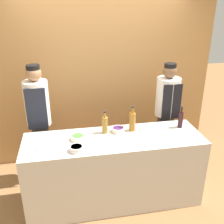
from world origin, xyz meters
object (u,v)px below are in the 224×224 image
Objects in this scene: sauce_bowl_purple at (118,129)px; bottle_vinegar at (105,124)px; cutting_board at (51,144)px; bottle_wine at (181,119)px; chef_right at (166,113)px; chef_left at (39,121)px; sauce_bowl_orange at (76,148)px; bottle_amber at (132,121)px; sauce_bowl_green at (78,137)px.

bottle_vinegar reaches higher than sauce_bowl_purple.
bottle_vinegar is (0.64, 0.18, 0.10)m from cutting_board.
chef_right is at bearing 88.34° from bottle_wine.
chef_left is (-1.78, 0.50, -0.09)m from bottle_wine.
sauce_bowl_orange is 0.94m from chef_left.
chef_left reaches higher than sauce_bowl_purple.
cutting_board is (-0.27, 0.18, -0.02)m from sauce_bowl_orange.
sauce_bowl_purple is 0.09× the size of chef_left.
bottle_amber is (0.98, 0.18, 0.12)m from cutting_board.
sauce_bowl_green is at bearing -170.39° from bottle_amber.
sauce_bowl_green is 0.51× the size of cutting_board.
sauce_bowl_green is at bearing -161.32° from bottle_vinegar.
bottle_wine is 0.99× the size of bottle_vinegar.
bottle_vinegar is 0.88× the size of bottle_amber.
chef_right is at bearing 25.70° from bottle_vinegar.
chef_right reaches higher than sauce_bowl_purple.
sauce_bowl_orange is 0.09× the size of chef_left.
chef_right reaches higher than bottle_vinegar.
bottle_vinegar is at bearing 18.68° from sauce_bowl_green.
sauce_bowl_purple is at bearing -149.63° from chef_right.
bottle_vinegar is at bearing 178.44° from bottle_wine.
chef_left is at bearing -180.00° from chef_right.
bottle_wine reaches higher than sauce_bowl_purple.
bottle_wine is at bearing 3.86° from sauce_bowl_green.
sauce_bowl_orange is at bearing -146.45° from sauce_bowl_purple.
bottle_wine is 0.62m from bottle_amber.
chef_right is at bearing 30.37° from sauce_bowl_purple.
bottle_vinegar reaches higher than bottle_wine.
chef_left is (-0.17, 0.65, 0.01)m from cutting_board.
cutting_board is at bearing -75.07° from chef_left.
cutting_board is at bearing -158.16° from chef_right.
chef_right reaches higher than sauce_bowl_green.
bottle_wine is (1.61, 0.15, 0.10)m from cutting_board.
cutting_board is (-0.30, -0.06, -0.02)m from sauce_bowl_green.
bottle_amber is at bearing 9.61° from sauce_bowl_green.
bottle_wine is 0.17× the size of chef_right.
chef_right is (1.62, 0.65, -0.03)m from cutting_board.
chef_left is (-0.81, 0.47, -0.09)m from bottle_vinegar.
sauce_bowl_purple is 0.81m from bottle_wine.
bottle_wine reaches higher than cutting_board.
chef_right is (0.64, 0.47, -0.15)m from bottle_amber.
chef_left is (-1.16, 0.47, -0.11)m from bottle_amber.
sauce_bowl_orange is at bearing -153.14° from bottle_amber.
sauce_bowl_green is at bearing -168.02° from sauce_bowl_purple.
bottle_wine is 1.85m from chef_left.
bottle_amber reaches higher than cutting_board.
sauce_bowl_orange is 0.33m from cutting_board.
sauce_bowl_orange reaches higher than sauce_bowl_green.
chef_left is at bearing 129.11° from sauce_bowl_green.
bottle_amber is (-0.62, 0.03, 0.02)m from bottle_wine.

